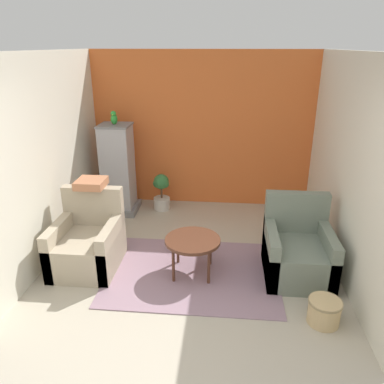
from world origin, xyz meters
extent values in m
plane|color=#B2A893|center=(0.00, 0.00, 0.00)|extent=(20.00, 20.00, 0.00)
cube|color=orange|center=(0.00, 3.69, 1.30)|extent=(3.80, 0.06, 2.59)
cube|color=beige|center=(-1.87, 1.83, 1.30)|extent=(0.06, 3.66, 2.59)
cube|color=beige|center=(1.87, 1.83, 1.30)|extent=(0.06, 3.66, 2.59)
cube|color=gray|center=(0.05, 1.38, 0.01)|extent=(2.10, 1.59, 0.01)
cylinder|color=#512D1E|center=(0.05, 1.38, 0.46)|extent=(0.67, 0.67, 0.04)
cylinder|color=#512D1E|center=(-0.16, 1.17, 0.22)|extent=(0.04, 0.04, 0.44)
cylinder|color=#512D1E|center=(0.26, 1.17, 0.22)|extent=(0.04, 0.04, 0.44)
cylinder|color=#512D1E|center=(-0.16, 1.59, 0.22)|extent=(0.04, 0.04, 0.44)
cylinder|color=#512D1E|center=(0.26, 1.59, 0.22)|extent=(0.04, 0.04, 0.44)
cube|color=tan|center=(-1.29, 1.39, 0.22)|extent=(0.78, 0.87, 0.44)
cube|color=tan|center=(-1.29, 1.76, 0.70)|extent=(0.78, 0.14, 0.52)
cube|color=tan|center=(-1.62, 1.39, 0.31)|extent=(0.12, 0.87, 0.62)
cube|color=tan|center=(-0.96, 1.39, 0.31)|extent=(0.12, 0.87, 0.62)
cube|color=slate|center=(1.32, 1.44, 0.22)|extent=(0.78, 0.87, 0.44)
cube|color=slate|center=(1.32, 1.81, 0.70)|extent=(0.78, 0.14, 0.52)
cube|color=slate|center=(0.99, 1.44, 0.31)|extent=(0.12, 0.87, 0.62)
cube|color=slate|center=(1.65, 1.44, 0.31)|extent=(0.12, 0.87, 0.62)
cube|color=slate|center=(-1.35, 3.15, 0.05)|extent=(0.60, 0.60, 0.10)
cube|color=#A8A8AD|center=(-1.35, 3.15, 0.78)|extent=(0.47, 0.47, 1.36)
cube|color=slate|center=(-1.35, 3.15, 1.47)|extent=(0.50, 0.50, 0.03)
ellipsoid|color=green|center=(-1.35, 3.15, 1.57)|extent=(0.10, 0.13, 0.16)
sphere|color=green|center=(-1.35, 3.14, 1.66)|extent=(0.09, 0.09, 0.09)
cone|color=gold|center=(-1.35, 3.10, 1.65)|extent=(0.04, 0.04, 0.04)
cone|color=green|center=(-1.35, 3.21, 1.55)|extent=(0.05, 0.10, 0.14)
cylinder|color=beige|center=(-0.66, 3.28, 0.10)|extent=(0.28, 0.28, 0.21)
cylinder|color=brown|center=(-0.66, 3.28, 0.31)|extent=(0.03, 0.03, 0.20)
sphere|color=#337038|center=(-0.66, 3.28, 0.50)|extent=(0.26, 0.26, 0.26)
sphere|color=#337038|center=(-0.73, 3.30, 0.46)|extent=(0.15, 0.15, 0.15)
sphere|color=#337038|center=(-0.59, 3.26, 0.47)|extent=(0.14, 0.14, 0.14)
cylinder|color=tan|center=(1.46, 0.62, 0.13)|extent=(0.32, 0.32, 0.26)
cylinder|color=#957E57|center=(1.46, 0.62, 0.25)|extent=(0.34, 0.34, 0.02)
cube|color=#B2704C|center=(-1.29, 1.76, 1.01)|extent=(0.36, 0.36, 0.10)
camera|label=1|loc=(0.41, -2.58, 2.66)|focal=35.00mm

